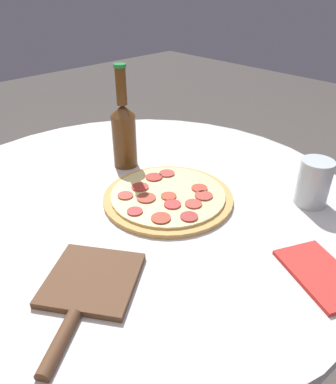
# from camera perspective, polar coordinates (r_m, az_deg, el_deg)

# --- Properties ---
(ground_plane) EXTENTS (8.00, 8.00, 0.00)m
(ground_plane) POSITION_cam_1_polar(r_m,az_deg,el_deg) (1.39, -3.58, -26.25)
(ground_plane) COLOR #4C4742
(table) EXTENTS (1.06, 1.06, 0.70)m
(table) POSITION_cam_1_polar(r_m,az_deg,el_deg) (0.97, -4.62, -8.63)
(table) COLOR silver
(table) RESTS_ON ground_plane
(pizza) EXTENTS (0.30, 0.30, 0.02)m
(pizza) POSITION_cam_1_polar(r_m,az_deg,el_deg) (0.87, -0.02, -0.70)
(pizza) COLOR tan
(pizza) RESTS_ON table
(beer_bottle) EXTENTS (0.06, 0.06, 0.27)m
(beer_bottle) POSITION_cam_1_polar(r_m,az_deg,el_deg) (1.00, -6.73, 9.16)
(beer_bottle) COLOR #563314
(beer_bottle) RESTS_ON table
(pizza_paddle) EXTENTS (0.22, 0.26, 0.02)m
(pizza_paddle) POSITION_cam_1_polar(r_m,az_deg,el_deg) (0.66, -12.12, -14.12)
(pizza_paddle) COLOR brown
(pizza_paddle) RESTS_ON table
(drinking_glass) EXTENTS (0.07, 0.07, 0.11)m
(drinking_glass) POSITION_cam_1_polar(r_m,az_deg,el_deg) (0.89, 21.32, 1.35)
(drinking_glass) COLOR silver
(drinking_glass) RESTS_ON table
(napkin) EXTENTS (0.18, 0.15, 0.01)m
(napkin) POSITION_cam_1_polar(r_m,az_deg,el_deg) (0.72, 22.29, -11.54)
(napkin) COLOR red
(napkin) RESTS_ON table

